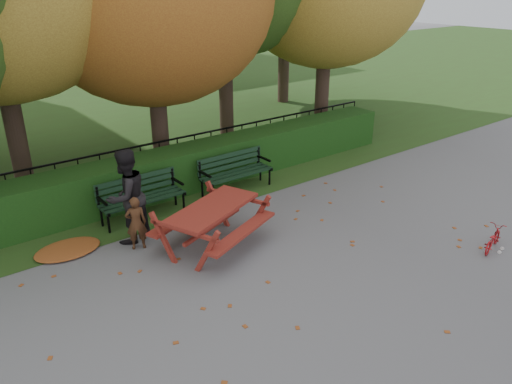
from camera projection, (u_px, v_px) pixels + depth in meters
ground at (306, 271)px, 8.66m from camera, size 90.00×90.00×0.00m
grass_strip at (53, 112)px, 18.83m from camera, size 90.00×90.00×0.00m
hedge at (176, 171)px, 11.73m from camera, size 13.00×0.90×1.00m
iron_fence at (160, 160)px, 12.30m from camera, size 14.00×0.04×1.02m
bench_left at (141, 194)px, 10.41m from camera, size 1.80×0.57×0.88m
bench_right at (234, 169)px, 11.76m from camera, size 1.80×0.57×0.88m
picnic_table at (213, 216)px, 9.20m from camera, size 2.36×2.15×0.94m
leaf_pile at (68, 249)px, 9.25m from camera, size 1.37×1.10×0.08m
leaf_scatter at (295, 263)px, 8.87m from camera, size 9.00×5.70×0.01m
child at (136, 223)px, 9.18m from camera, size 0.45×0.37×1.05m
adult at (127, 196)px, 9.32m from camera, size 1.07×0.96×1.84m
bicycle at (493, 239)px, 9.26m from camera, size 0.89×0.48×0.44m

